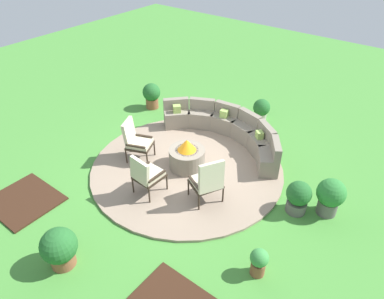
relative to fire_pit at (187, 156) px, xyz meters
name	(u,v)px	position (x,y,z in m)	size (l,w,h in m)	color
ground_plane	(187,168)	(0.00, 0.00, -0.37)	(24.00, 24.00, 0.00)	#478C38
patio_circle	(187,167)	(0.00, 0.00, -0.34)	(4.66, 4.66, 0.06)	gray
mulch_bed_left	(24,200)	(-2.10, -3.10, -0.35)	(1.42, 1.27, 0.04)	#382114
fire_pit	(187,156)	(0.00, 0.00, 0.00)	(0.87, 0.87, 0.78)	gray
curved_stone_bench	(228,129)	(0.12, 1.60, 0.01)	(3.80, 1.53, 0.80)	gray
lounge_chair_front_left	(136,140)	(-1.19, -0.50, 0.25)	(0.75, 0.71, 1.08)	#2D2319
lounge_chair_front_right	(146,174)	(-0.10, -1.28, 0.23)	(0.56, 0.61, 1.02)	#2D2319
lounge_chair_back_left	(208,180)	(1.10, -0.68, 0.26)	(0.78, 0.80, 1.11)	#2D2319
potted_plant_0	(261,109)	(0.29, 3.17, 0.00)	(0.50, 0.50, 0.67)	#A89E8E
potted_plant_1	(331,196)	(3.25, 0.61, 0.11)	(0.59, 0.59, 0.85)	#605B56
potted_plant_2	(259,261)	(2.84, -1.60, -0.04)	(0.33, 0.33, 0.58)	brown
potted_plant_3	(152,95)	(-2.80, 1.78, 0.09)	(0.55, 0.55, 0.81)	brown
potted_plant_4	(298,197)	(2.72, 0.26, 0.03)	(0.52, 0.52, 0.75)	#605B56
potted_plant_5	(59,248)	(-0.03, -3.56, 0.07)	(0.65, 0.65, 0.82)	brown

